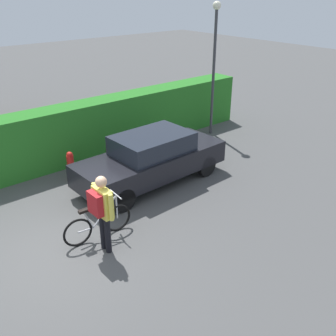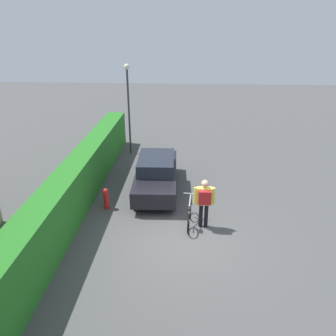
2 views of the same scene
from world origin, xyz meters
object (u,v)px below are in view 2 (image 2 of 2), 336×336
bicycle (189,215)px  person_rider (204,199)px  parked_car_near (156,173)px  fire_hydrant (106,198)px  street_lamp (128,98)px

bicycle → person_rider: 0.85m
parked_car_near → fire_hydrant: parked_car_near is taller
parked_car_near → street_lamp: bearing=23.2°
person_rider → street_lamp: bearing=27.9°
parked_car_near → fire_hydrant: size_ratio=5.39×
parked_car_near → bicycle: size_ratio=2.70×
street_lamp → fire_hydrant: street_lamp is taller
parked_car_near → street_lamp: street_lamp is taller
parked_car_near → fire_hydrant: (-1.61, 1.71, -0.33)m
parked_car_near → street_lamp: size_ratio=0.95×
person_rider → street_lamp: street_lamp is taller
fire_hydrant → bicycle: bearing=-106.3°
parked_car_near → person_rider: person_rider is taller
person_rider → parked_car_near: bearing=34.6°
bicycle → person_rider: (-0.13, -0.47, 0.69)m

